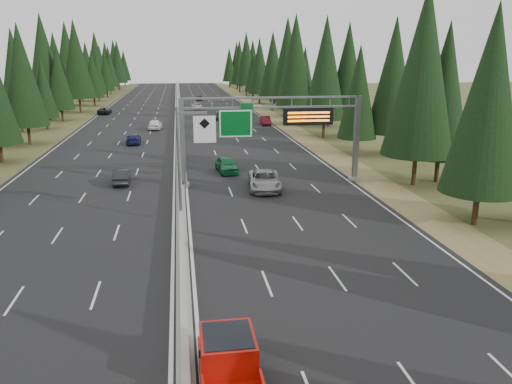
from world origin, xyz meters
TOP-DOWN VIEW (x-y plane):
  - road at (0.00, 80.00)m, footprint 32.00×260.00m
  - shoulder_right at (17.80, 80.00)m, footprint 3.60×260.00m
  - shoulder_left at (-17.80, 80.00)m, footprint 3.60×260.00m
  - median_barrier at (0.00, 80.00)m, footprint 0.70×260.00m
  - sign_gantry at (8.92, 34.88)m, footprint 16.75×0.98m
  - hov_sign_pole at (0.58, 24.97)m, footprint 2.80×0.50m
  - tree_row_right at (22.02, 74.90)m, footprint 11.80×242.35m
  - tree_row_left at (-22.02, 70.95)m, footprint 12.02×244.51m
  - silver_minivan at (7.27, 32.94)m, footprint 3.24×6.05m
  - red_pickup at (1.50, 6.46)m, footprint 2.02×5.65m
  - car_ahead_green at (4.64, 40.00)m, footprint 2.28×4.72m
  - car_ahead_dkred at (14.50, 74.19)m, footprint 1.70×4.42m
  - car_ahead_dkgrey at (7.70, 82.40)m, footprint 2.33×5.10m
  - car_ahead_white at (4.10, 101.67)m, footprint 2.49×4.87m
  - car_ahead_far at (5.54, 123.76)m, footprint 1.86×3.89m
  - car_onc_near at (-5.26, 36.85)m, footprint 1.57×4.06m
  - car_onc_blue at (-5.92, 58.47)m, footprint 1.98×4.53m
  - car_onc_white at (-3.64, 71.60)m, footprint 2.25×4.84m
  - car_onc_far at (-14.50, 95.05)m, footprint 2.42×4.99m

SIDE VIEW (x-z plane):
  - shoulder_right at x=17.80m, z-range 0.00..0.06m
  - shoulder_left at x=-17.80m, z-range 0.00..0.06m
  - road at x=0.00m, z-range 0.00..0.08m
  - median_barrier at x=0.00m, z-range -0.01..0.84m
  - car_ahead_far at x=5.54m, z-range 0.08..1.36m
  - car_onc_blue at x=-5.92m, z-range 0.08..1.38m
  - car_ahead_white at x=4.10m, z-range 0.08..1.40m
  - car_onc_near at x=-5.26m, z-range 0.08..1.40m
  - car_onc_far at x=-14.50m, z-range 0.08..1.45m
  - car_ahead_dkred at x=14.50m, z-range 0.08..1.52m
  - car_ahead_dkgrey at x=7.70m, z-range 0.08..1.53m
  - car_ahead_green at x=4.64m, z-range 0.08..1.63m
  - car_onc_white at x=-3.64m, z-range 0.08..1.69m
  - silver_minivan at x=7.27m, z-range 0.08..1.69m
  - red_pickup at x=1.50m, z-range 0.18..2.02m
  - hov_sign_pole at x=0.58m, z-range 0.72..8.72m
  - sign_gantry at x=8.92m, z-range 1.37..9.17m
  - tree_row_right at x=22.02m, z-range -0.14..18.17m
  - tree_row_left at x=-22.02m, z-range -0.11..18.89m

